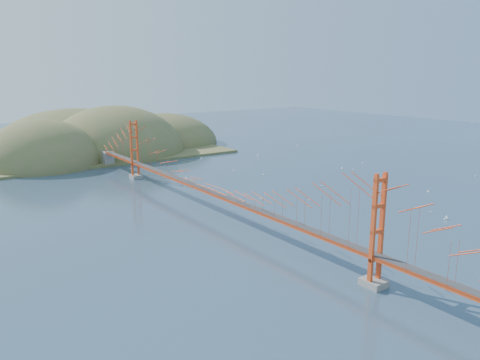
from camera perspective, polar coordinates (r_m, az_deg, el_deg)
ground at (r=71.33m, az=-3.09°, el=-4.15°), size 320.00×320.00×0.00m
bridge at (r=69.74m, az=-3.24°, el=1.39°), size 2.20×94.40×12.00m
far_headlands at (r=133.66m, az=-18.16°, el=3.33°), size 84.00×58.00×25.00m
sailboat_9 at (r=106.85m, az=12.34°, el=1.46°), size 0.59×0.62×0.70m
sailboat_15 at (r=97.82m, az=2.88°, el=0.69°), size 0.59×0.63×0.71m
sailboat_7 at (r=119.67m, az=2.21°, el=2.97°), size 0.59×0.53×0.67m
sailboat_3 at (r=101.67m, az=-0.74°, el=1.17°), size 0.52×0.47×0.59m
sailboat_17 at (r=113.90m, az=14.71°, el=2.03°), size 0.48×0.39×0.57m
sailboat_2 at (r=75.05m, az=23.84°, el=-4.28°), size 0.64×0.63×0.72m
sailboat_16 at (r=79.17m, az=2.61°, el=-2.29°), size 0.56×0.56×0.62m
sailboat_1 at (r=89.73m, az=9.92°, el=-0.64°), size 0.59×0.59×0.62m
sailboat_4 at (r=105.64m, az=13.67°, el=1.25°), size 0.57×0.57×0.59m
sailboat_5 at (r=90.89m, az=21.98°, el=-1.23°), size 0.56×0.61×0.69m
sailboat_11 at (r=107.90m, az=26.80°, el=0.44°), size 0.55×0.55×0.57m
sailboat_14 at (r=85.39m, az=7.14°, el=-1.24°), size 0.60×0.60×0.63m
sailboat_6 at (r=77.70m, az=22.25°, el=-3.58°), size 0.52×0.52×0.56m
sailboat_12 at (r=116.72m, az=-4.76°, el=2.68°), size 0.57×0.54×0.64m
sailboat_extra_0 at (r=136.57m, az=7.01°, el=4.14°), size 0.59×0.48×0.70m
sailboat_extra_1 at (r=94.66m, az=-6.59°, el=0.19°), size 0.56×0.49×0.65m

